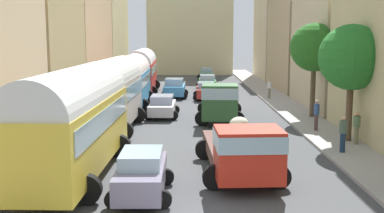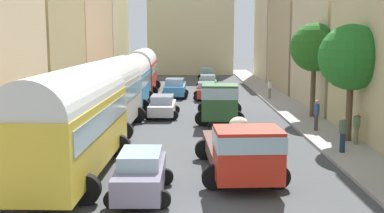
{
  "view_description": "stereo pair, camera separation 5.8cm",
  "coord_description": "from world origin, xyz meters",
  "px_view_note": "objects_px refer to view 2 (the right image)",
  "views": [
    {
      "loc": [
        -0.2,
        -11.74,
        5.46
      ],
      "look_at": [
        0.0,
        16.24,
        1.3
      ],
      "focal_mm": 45.31,
      "sensor_mm": 36.0,
      "label": 1
    },
    {
      "loc": [
        -0.15,
        -11.74,
        5.46
      ],
      "look_at": [
        0.0,
        16.24,
        1.3
      ],
      "focal_mm": 45.31,
      "sensor_mm": 36.0,
      "label": 2
    }
  ],
  "objects_px": {
    "cargo_truck_0": "(241,149)",
    "pedestrian_1": "(270,88)",
    "parked_bus_1": "(111,91)",
    "cargo_truck_1": "(220,102)",
    "parked_bus_3": "(142,69)",
    "car_5": "(175,88)",
    "car_1": "(208,82)",
    "pedestrian_4": "(343,133)",
    "parked_bus_0": "(73,117)",
    "car_3": "(141,173)",
    "car_4": "(162,106)",
    "pedestrian_3": "(316,114)",
    "car_2": "(207,74)",
    "pedestrian_2": "(356,127)",
    "car_0": "(206,91)",
    "parked_bus_2": "(130,79)"
  },
  "relations": [
    {
      "from": "car_4",
      "to": "cargo_truck_1",
      "type": "bearing_deg",
      "value": -30.56
    },
    {
      "from": "cargo_truck_0",
      "to": "car_1",
      "type": "relative_size",
      "value": 1.75
    },
    {
      "from": "parked_bus_3",
      "to": "car_4",
      "type": "relative_size",
      "value": 2.41
    },
    {
      "from": "parked_bus_1",
      "to": "cargo_truck_1",
      "type": "bearing_deg",
      "value": 22.1
    },
    {
      "from": "parked_bus_0",
      "to": "pedestrian_2",
      "type": "height_order",
      "value": "parked_bus_0"
    },
    {
      "from": "car_4",
      "to": "car_1",
      "type": "bearing_deg",
      "value": 77.44
    },
    {
      "from": "parked_bus_3",
      "to": "pedestrian_2",
      "type": "relative_size",
      "value": 5.42
    },
    {
      "from": "car_0",
      "to": "car_5",
      "type": "bearing_deg",
      "value": 154.64
    },
    {
      "from": "cargo_truck_0",
      "to": "car_3",
      "type": "bearing_deg",
      "value": -151.81
    },
    {
      "from": "car_5",
      "to": "pedestrian_4",
      "type": "xyz_separation_m",
      "value": [
        8.26,
        -20.54,
        0.2
      ]
    },
    {
      "from": "car_2",
      "to": "car_3",
      "type": "height_order",
      "value": "car_3"
    },
    {
      "from": "parked_bus_0",
      "to": "parked_bus_1",
      "type": "bearing_deg",
      "value": 90.0
    },
    {
      "from": "parked_bus_1",
      "to": "car_1",
      "type": "height_order",
      "value": "parked_bus_1"
    },
    {
      "from": "cargo_truck_1",
      "to": "car_5",
      "type": "height_order",
      "value": "cargo_truck_1"
    },
    {
      "from": "cargo_truck_0",
      "to": "pedestrian_1",
      "type": "height_order",
      "value": "cargo_truck_0"
    },
    {
      "from": "cargo_truck_1",
      "to": "pedestrian_4",
      "type": "xyz_separation_m",
      "value": [
        5.1,
        -8.29,
        -0.28
      ]
    },
    {
      "from": "cargo_truck_0",
      "to": "parked_bus_2",
      "type": "bearing_deg",
      "value": 109.25
    },
    {
      "from": "parked_bus_0",
      "to": "parked_bus_3",
      "type": "bearing_deg",
      "value": 90.0
    },
    {
      "from": "car_1",
      "to": "parked_bus_3",
      "type": "bearing_deg",
      "value": -153.67
    },
    {
      "from": "parked_bus_1",
      "to": "pedestrian_3",
      "type": "height_order",
      "value": "parked_bus_1"
    },
    {
      "from": "parked_bus_3",
      "to": "cargo_truck_0",
      "type": "bearing_deg",
      "value": -76.81
    },
    {
      "from": "cargo_truck_0",
      "to": "pedestrian_2",
      "type": "distance_m",
      "value": 8.15
    },
    {
      "from": "parked_bus_2",
      "to": "car_3",
      "type": "height_order",
      "value": "parked_bus_2"
    },
    {
      "from": "car_3",
      "to": "pedestrian_1",
      "type": "bearing_deg",
      "value": 70.99
    },
    {
      "from": "car_0",
      "to": "pedestrian_2",
      "type": "bearing_deg",
      "value": -69.1
    },
    {
      "from": "car_2",
      "to": "pedestrian_1",
      "type": "height_order",
      "value": "pedestrian_1"
    },
    {
      "from": "car_0",
      "to": "car_2",
      "type": "bearing_deg",
      "value": 87.87
    },
    {
      "from": "cargo_truck_1",
      "to": "car_4",
      "type": "xyz_separation_m",
      "value": [
        -3.69,
        2.18,
        -0.57
      ]
    },
    {
      "from": "parked_bus_0",
      "to": "car_2",
      "type": "xyz_separation_m",
      "value": [
        6.53,
        40.15,
        -1.58
      ]
    },
    {
      "from": "car_1",
      "to": "car_4",
      "type": "xyz_separation_m",
      "value": [
        -3.65,
        -16.36,
        -0.02
      ]
    },
    {
      "from": "car_5",
      "to": "cargo_truck_1",
      "type": "bearing_deg",
      "value": -75.54
    },
    {
      "from": "cargo_truck_1",
      "to": "car_1",
      "type": "relative_size",
      "value": 1.69
    },
    {
      "from": "pedestrian_1",
      "to": "pedestrian_3",
      "type": "bearing_deg",
      "value": -88.39
    },
    {
      "from": "pedestrian_2",
      "to": "pedestrian_3",
      "type": "bearing_deg",
      "value": 106.7
    },
    {
      "from": "car_2",
      "to": "pedestrian_2",
      "type": "xyz_separation_m",
      "value": [
        6.08,
        -35.23,
        0.25
      ]
    },
    {
      "from": "parked_bus_3",
      "to": "car_5",
      "type": "xyz_separation_m",
      "value": [
        3.17,
        -3.18,
        -1.45
      ]
    },
    {
      "from": "car_1",
      "to": "parked_bus_1",
      "type": "bearing_deg",
      "value": -106.58
    },
    {
      "from": "parked_bus_3",
      "to": "pedestrian_1",
      "type": "distance_m",
      "value": 12.31
    },
    {
      "from": "car_5",
      "to": "pedestrian_3",
      "type": "relative_size",
      "value": 1.98
    },
    {
      "from": "car_2",
      "to": "parked_bus_2",
      "type": "bearing_deg",
      "value": -106.42
    },
    {
      "from": "cargo_truck_0",
      "to": "car_0",
      "type": "distance_m",
      "value": 22.93
    },
    {
      "from": "parked_bus_3",
      "to": "car_4",
      "type": "bearing_deg",
      "value": -78.74
    },
    {
      "from": "parked_bus_2",
      "to": "pedestrian_2",
      "type": "distance_m",
      "value": 18.2
    },
    {
      "from": "parked_bus_0",
      "to": "car_3",
      "type": "height_order",
      "value": "parked_bus_0"
    },
    {
      "from": "car_2",
      "to": "parked_bus_0",
      "type": "bearing_deg",
      "value": -99.24
    },
    {
      "from": "cargo_truck_0",
      "to": "pedestrian_1",
      "type": "relative_size",
      "value": 4.0
    },
    {
      "from": "parked_bus_1",
      "to": "cargo_truck_1",
      "type": "height_order",
      "value": "parked_bus_1"
    },
    {
      "from": "cargo_truck_0",
      "to": "car_5",
      "type": "bearing_deg",
      "value": 97.64
    },
    {
      "from": "parked_bus_0",
      "to": "pedestrian_3",
      "type": "distance_m",
      "value": 14.35
    },
    {
      "from": "car_4",
      "to": "pedestrian_2",
      "type": "distance_m",
      "value": 13.32
    }
  ]
}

